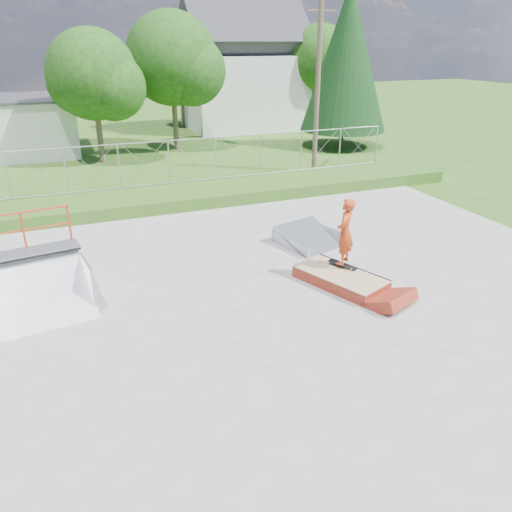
{
  "coord_description": "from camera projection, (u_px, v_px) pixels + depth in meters",
  "views": [
    {
      "loc": [
        -4.18,
        -9.59,
        6.01
      ],
      "look_at": [
        0.0,
        0.91,
        1.1
      ],
      "focal_mm": 35.0,
      "sensor_mm": 36.0,
      "label": 1
    }
  ],
  "objects": [
    {
      "name": "grass_berm",
      "position": [
        177.0,
        196.0,
        19.98
      ],
      "size": [
        24.0,
        3.0,
        0.5
      ],
      "primitive_type": "cube",
      "color": "#2B5A19",
      "rests_on": "ground"
    },
    {
      "name": "utility_pole",
      "position": [
        318.0,
        87.0,
        23.15
      ],
      "size": [
        0.24,
        0.24,
        8.0
      ],
      "primitive_type": "cylinder",
      "color": "brown",
      "rests_on": "ground"
    },
    {
      "name": "quarter_pipe",
      "position": [
        34.0,
        271.0,
        11.43
      ],
      "size": [
        2.55,
        2.26,
        2.29
      ],
      "primitive_type": null,
      "rotation": [
        0.0,
        0.0,
        0.15
      ],
      "color": "#9C9EA3",
      "rests_on": "concrete_pad"
    },
    {
      "name": "gable_house",
      "position": [
        243.0,
        73.0,
        35.66
      ],
      "size": [
        8.4,
        6.08,
        8.94
      ],
      "color": "silver",
      "rests_on": "ground"
    },
    {
      "name": "concrete_pad",
      "position": [
        270.0,
        311.0,
        11.97
      ],
      "size": [
        20.0,
        16.0,
        0.04
      ],
      "primitive_type": "cube",
      "color": "gray",
      "rests_on": "ground"
    },
    {
      "name": "tree_back_mid",
      "position": [
        185.0,
        75.0,
        36.04
      ],
      "size": [
        4.08,
        3.84,
        5.7
      ],
      "color": "brown",
      "rests_on": "ground"
    },
    {
      "name": "chain_link_fence",
      "position": [
        169.0,
        162.0,
        20.37
      ],
      "size": [
        20.0,
        0.06,
        1.8
      ],
      "primitive_type": null,
      "color": "#9EA2A8",
      "rests_on": "grass_berm"
    },
    {
      "name": "tree_center",
      "position": [
        177.0,
        62.0,
        27.87
      ],
      "size": [
        5.44,
        5.12,
        7.6
      ],
      "color": "brown",
      "rests_on": "ground"
    },
    {
      "name": "skateboard",
      "position": [
        343.0,
        265.0,
        13.49
      ],
      "size": [
        0.62,
        0.78,
        0.13
      ],
      "primitive_type": "cube",
      "rotation": [
        0.14,
        0.0,
        0.58
      ],
      "color": "black",
      "rests_on": "grind_box"
    },
    {
      "name": "tree_left_near",
      "position": [
        98.0,
        78.0,
        24.89
      ],
      "size": [
        4.76,
        4.48,
        6.65
      ],
      "color": "brown",
      "rests_on": "ground"
    },
    {
      "name": "grind_box",
      "position": [
        340.0,
        279.0,
        13.21
      ],
      "size": [
        1.97,
        2.68,
        0.36
      ],
      "rotation": [
        0.0,
        0.0,
        0.38
      ],
      "color": "maroon",
      "rests_on": "concrete_pad"
    },
    {
      "name": "tree_right_far",
      "position": [
        323.0,
        62.0,
        35.31
      ],
      "size": [
        5.1,
        4.8,
        7.12
      ],
      "color": "brown",
      "rests_on": "ground"
    },
    {
      "name": "conifer_tree",
      "position": [
        347.0,
        58.0,
        28.52
      ],
      "size": [
        5.04,
        5.04,
        9.1
      ],
      "color": "brown",
      "rests_on": "ground"
    },
    {
      "name": "flat_bank_ramp",
      "position": [
        310.0,
        237.0,
        15.79
      ],
      "size": [
        2.11,
        2.19,
        0.52
      ],
      "primitive_type": null,
      "rotation": [
        0.0,
        0.0,
        0.27
      ],
      "color": "#9C9EA3",
      "rests_on": "concrete_pad"
    },
    {
      "name": "ground",
      "position": [
        270.0,
        312.0,
        11.98
      ],
      "size": [
        120.0,
        120.0,
        0.0
      ],
      "primitive_type": "plane",
      "color": "#2B5A19",
      "rests_on": "ground"
    },
    {
      "name": "skater",
      "position": [
        345.0,
        234.0,
        13.13
      ],
      "size": [
        0.78,
        0.76,
        1.8
      ],
      "primitive_type": "imported",
      "rotation": [
        0.0,
        0.0,
        3.86
      ],
      "color": "#C5411B",
      "rests_on": "grind_box"
    }
  ]
}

